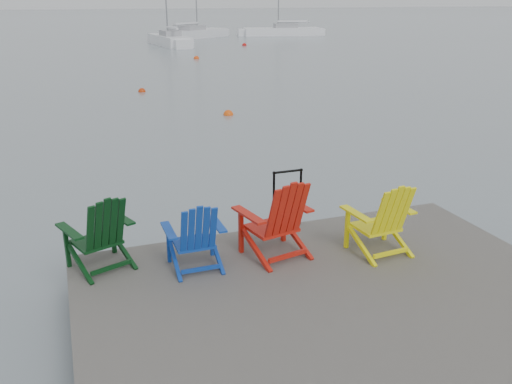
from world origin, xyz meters
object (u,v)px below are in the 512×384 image
object	(u,v)px
sailboat_near	(169,41)
buoy_b	(142,92)
chair_blue	(196,235)
sailboat_mid	(194,34)
chair_red	(278,218)
buoy_c	(196,59)
chair_green	(100,232)
sailboat_far	(282,32)
handrail	(287,193)
chair_yellow	(383,218)
buoy_a	(228,115)
buoy_d	(244,45)

from	to	relation	value
sailboat_near	buoy_b	size ratio (longest dim) A/B	31.99
chair_blue	sailboat_mid	xyz separation A→B (m)	(11.85, 48.45, -0.62)
chair_red	buoy_c	bearing A→B (deg)	66.36
chair_blue	buoy_b	size ratio (longest dim) A/B	2.94
chair_blue	buoy_b	world-z (taller)	chair_blue
chair_green	sailboat_far	xyz separation A→B (m)	(22.65, 48.59, -0.66)
chair_blue	sailboat_mid	bearing A→B (deg)	76.18
handrail	buoy_b	distance (m)	16.59
chair_yellow	buoy_a	distance (m)	12.09
chair_green	buoy_a	size ratio (longest dim) A/B	2.94
sailboat_mid	buoy_d	xyz separation A→B (m)	(1.84, -10.00, -0.36)
buoy_c	sailboat_far	bearing A→B (deg)	53.84
buoy_b	buoy_c	xyz separation A→B (m)	(5.44, 12.20, 0.00)
chair_green	chair_blue	size ratio (longest dim) A/B	1.09
sailboat_mid	buoy_c	size ratio (longest dim) A/B	31.93
chair_green	chair_red	size ratio (longest dim) A/B	0.91
sailboat_mid	buoy_c	world-z (taller)	sailboat_mid
chair_green	buoy_c	distance (m)	30.46
chair_blue	sailboat_mid	world-z (taller)	sailboat_mid
buoy_b	buoy_c	bearing A→B (deg)	65.96
chair_blue	buoy_d	size ratio (longest dim) A/B	2.38
chair_green	chair_blue	world-z (taller)	chair_green
chair_blue	chair_red	bearing A→B (deg)	-1.44
buoy_b	buoy_d	distance (m)	24.08
chair_red	buoy_d	world-z (taller)	chair_red
chair_red	sailboat_mid	world-z (taller)	sailboat_mid
chair_blue	buoy_a	xyz separation A→B (m)	(3.97, 11.53, -0.98)
sailboat_far	buoy_a	world-z (taller)	sailboat_far
sailboat_mid	buoy_a	size ratio (longest dim) A/B	33.93
handrail	chair_yellow	bearing A→B (deg)	-57.38
buoy_b	buoy_d	bearing A→B (deg)	60.71
sailboat_near	sailboat_mid	distance (m)	8.58
buoy_c	buoy_a	bearing A→B (deg)	-100.57
chair_yellow	buoy_c	world-z (taller)	chair_yellow
buoy_d	sailboat_far	bearing A→B (deg)	53.51
chair_blue	buoy_b	distance (m)	17.58
handrail	buoy_b	bearing A→B (deg)	89.09
buoy_d	sailboat_near	bearing A→B (deg)	157.57
chair_blue	buoy_d	xyz separation A→B (m)	(13.69, 38.45, -0.98)
handrail	chair_red	size ratio (longest dim) A/B	0.80
chair_blue	buoy_a	distance (m)	12.24
chair_green	buoy_c	bearing A→B (deg)	53.29
handrail	chair_red	bearing A→B (deg)	-119.90
buoy_c	buoy_d	distance (m)	10.84
sailboat_mid	buoy_d	distance (m)	10.18
handrail	buoy_b	xyz separation A→B (m)	(0.26, 16.55, -1.04)
sailboat_near	sailboat_far	xyz separation A→B (m)	(13.69, 8.14, -0.00)
chair_red	chair_yellow	world-z (taller)	chair_red
handrail	sailboat_far	size ratio (longest dim) A/B	0.08
handrail	sailboat_near	xyz separation A→B (m)	(6.16, 39.98, -0.69)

